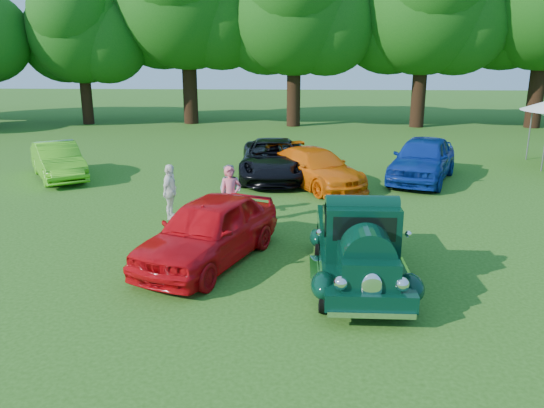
{
  "coord_description": "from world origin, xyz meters",
  "views": [
    {
      "loc": [
        -0.15,
        -10.71,
        4.65
      ],
      "look_at": [
        -0.79,
        1.67,
        1.1
      ],
      "focal_mm": 35.0,
      "sensor_mm": 36.0,
      "label": 1
    }
  ],
  "objects_px": {
    "red_convertible": "(209,230)",
    "back_car_orange": "(316,168)",
    "back_car_black": "(273,159)",
    "hero_pickup": "(359,246)",
    "spectator_pink": "(231,196)",
    "back_car_blue": "(423,159)",
    "spectator_white": "(170,192)",
    "back_car_lime": "(58,161)",
    "spectator_grey": "(230,190)"
  },
  "relations": [
    {
      "from": "hero_pickup",
      "to": "back_car_orange",
      "type": "bearing_deg",
      "value": 94.78
    },
    {
      "from": "back_car_orange",
      "to": "hero_pickup",
      "type": "bearing_deg",
      "value": -117.2
    },
    {
      "from": "back_car_lime",
      "to": "spectator_grey",
      "type": "relative_size",
      "value": 2.74
    },
    {
      "from": "back_car_lime",
      "to": "spectator_pink",
      "type": "xyz_separation_m",
      "value": [
        7.29,
        -5.32,
        0.15
      ]
    },
    {
      "from": "back_car_black",
      "to": "back_car_blue",
      "type": "xyz_separation_m",
      "value": [
        5.62,
        -0.12,
        0.1
      ]
    },
    {
      "from": "hero_pickup",
      "to": "spectator_pink",
      "type": "distance_m",
      "value": 4.76
    },
    {
      "from": "back_car_black",
      "to": "spectator_white",
      "type": "distance_m",
      "value": 6.0
    },
    {
      "from": "back_car_blue",
      "to": "spectator_white",
      "type": "height_order",
      "value": "back_car_blue"
    },
    {
      "from": "red_convertible",
      "to": "back_car_lime",
      "type": "bearing_deg",
      "value": 153.11
    },
    {
      "from": "back_car_black",
      "to": "spectator_pink",
      "type": "xyz_separation_m",
      "value": [
        -0.88,
        -5.84,
        0.11
      ]
    },
    {
      "from": "red_convertible",
      "to": "back_car_blue",
      "type": "distance_m",
      "value": 10.74
    },
    {
      "from": "hero_pickup",
      "to": "back_car_lime",
      "type": "distance_m",
      "value": 13.71
    },
    {
      "from": "back_car_black",
      "to": "spectator_grey",
      "type": "height_order",
      "value": "spectator_grey"
    },
    {
      "from": "red_convertible",
      "to": "back_car_black",
      "type": "distance_m",
      "value": 8.62
    },
    {
      "from": "hero_pickup",
      "to": "back_car_lime",
      "type": "height_order",
      "value": "hero_pickup"
    },
    {
      "from": "back_car_orange",
      "to": "spectator_grey",
      "type": "distance_m",
      "value": 4.5
    },
    {
      "from": "back_car_black",
      "to": "back_car_lime",
      "type": "bearing_deg",
      "value": -179.28
    },
    {
      "from": "red_convertible",
      "to": "spectator_white",
      "type": "bearing_deg",
      "value": 138.87
    },
    {
      "from": "back_car_orange",
      "to": "spectator_white",
      "type": "height_order",
      "value": "spectator_white"
    },
    {
      "from": "red_convertible",
      "to": "back_car_orange",
      "type": "height_order",
      "value": "red_convertible"
    },
    {
      "from": "back_car_orange",
      "to": "back_car_lime",
      "type": "bearing_deg",
      "value": 143.63
    },
    {
      "from": "red_convertible",
      "to": "spectator_grey",
      "type": "distance_m",
      "value": 3.62
    },
    {
      "from": "red_convertible",
      "to": "back_car_orange",
      "type": "bearing_deg",
      "value": 91.69
    },
    {
      "from": "back_car_orange",
      "to": "spectator_pink",
      "type": "distance_m",
      "value": 5.2
    },
    {
      "from": "spectator_white",
      "to": "back_car_black",
      "type": "bearing_deg",
      "value": -21.16
    },
    {
      "from": "back_car_blue",
      "to": "spectator_grey",
      "type": "xyz_separation_m",
      "value": [
        -6.63,
        -4.81,
        -0.07
      ]
    },
    {
      "from": "red_convertible",
      "to": "spectator_pink",
      "type": "height_order",
      "value": "spectator_pink"
    },
    {
      "from": "back_car_lime",
      "to": "spectator_grey",
      "type": "xyz_separation_m",
      "value": [
        7.16,
        -4.42,
        0.07
      ]
    },
    {
      "from": "back_car_lime",
      "to": "back_car_black",
      "type": "height_order",
      "value": "back_car_black"
    },
    {
      "from": "hero_pickup",
      "to": "back_car_orange",
      "type": "distance_m",
      "value": 8.17
    },
    {
      "from": "back_car_lime",
      "to": "hero_pickup",
      "type": "bearing_deg",
      "value": -73.92
    },
    {
      "from": "back_car_lime",
      "to": "back_car_orange",
      "type": "height_order",
      "value": "back_car_lime"
    },
    {
      "from": "back_car_black",
      "to": "spectator_grey",
      "type": "xyz_separation_m",
      "value": [
        -1.01,
        -4.94,
        0.03
      ]
    },
    {
      "from": "red_convertible",
      "to": "spectator_pink",
      "type": "xyz_separation_m",
      "value": [
        0.16,
        2.72,
        0.08
      ]
    },
    {
      "from": "back_car_blue",
      "to": "spectator_grey",
      "type": "relative_size",
      "value": 3.19
    },
    {
      "from": "back_car_black",
      "to": "back_car_blue",
      "type": "height_order",
      "value": "back_car_blue"
    },
    {
      "from": "red_convertible",
      "to": "back_car_black",
      "type": "height_order",
      "value": "red_convertible"
    },
    {
      "from": "spectator_grey",
      "to": "red_convertible",
      "type": "bearing_deg",
      "value": -65.93
    },
    {
      "from": "red_convertible",
      "to": "spectator_white",
      "type": "relative_size",
      "value": 2.76
    },
    {
      "from": "hero_pickup",
      "to": "spectator_grey",
      "type": "distance_m",
      "value": 5.55
    },
    {
      "from": "back_car_lime",
      "to": "back_car_blue",
      "type": "height_order",
      "value": "back_car_blue"
    },
    {
      "from": "back_car_lime",
      "to": "spectator_grey",
      "type": "distance_m",
      "value": 8.42
    },
    {
      "from": "back_car_black",
      "to": "back_car_orange",
      "type": "xyz_separation_m",
      "value": [
        1.59,
        -1.27,
        -0.06
      ]
    },
    {
      "from": "back_car_blue",
      "to": "spectator_pink",
      "type": "relative_size",
      "value": 2.9
    },
    {
      "from": "hero_pickup",
      "to": "spectator_pink",
      "type": "bearing_deg",
      "value": 131.46
    },
    {
      "from": "red_convertible",
      "to": "hero_pickup",
      "type": "bearing_deg",
      "value": 7.11
    },
    {
      "from": "hero_pickup",
      "to": "back_car_black",
      "type": "distance_m",
      "value": 9.68
    },
    {
      "from": "back_car_black",
      "to": "hero_pickup",
      "type": "bearing_deg",
      "value": -79.34
    },
    {
      "from": "hero_pickup",
      "to": "red_convertible",
      "type": "distance_m",
      "value": 3.42
    },
    {
      "from": "hero_pickup",
      "to": "spectator_white",
      "type": "distance_m",
      "value": 6.4
    }
  ]
}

